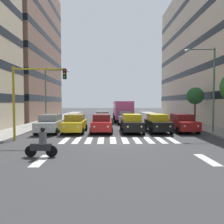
# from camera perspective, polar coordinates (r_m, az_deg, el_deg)

# --- Properties ---
(ground_plane) EXTENTS (180.00, 180.00, 0.00)m
(ground_plane) POSITION_cam_1_polar(r_m,az_deg,el_deg) (16.03, 1.87, -7.61)
(ground_plane) COLOR #38383A
(building_left_block_0) EXTENTS (8.24, 26.84, 21.89)m
(building_left_block_0) POSITION_cam_1_polar(r_m,az_deg,el_deg) (38.36, 24.65, 14.58)
(building_left_block_0) COLOR beige
(building_left_block_0) RESTS_ON ground_plane
(building_right_block_0) EXTENTS (8.24, 19.40, 24.35)m
(building_right_block_0) POSITION_cam_1_polar(r_m,az_deg,el_deg) (41.34, -22.39, 15.48)
(building_right_block_0) COLOR #846656
(building_right_block_0) RESTS_ON ground_plane
(crosswalk_markings) EXTENTS (8.55, 2.80, 0.01)m
(crosswalk_markings) POSITION_cam_1_polar(r_m,az_deg,el_deg) (16.03, 1.87, -7.59)
(crosswalk_markings) COLOR silver
(crosswalk_markings) RESTS_ON ground_plane
(lane_arrow_0) EXTENTS (0.50, 2.20, 0.01)m
(lane_arrow_0) POSITION_cam_1_polar(r_m,az_deg,el_deg) (11.72, 24.29, -11.65)
(lane_arrow_0) COLOR silver
(lane_arrow_0) RESTS_ON ground_plane
(lane_arrow_1) EXTENTS (0.50, 2.20, 0.01)m
(lane_arrow_1) POSITION_cam_1_polar(r_m,az_deg,el_deg) (11.14, -18.66, -12.30)
(lane_arrow_1) COLOR silver
(lane_arrow_1) RESTS_ON ground_plane
(car_0) EXTENTS (2.02, 4.44, 1.72)m
(car_0) POSITION_cam_1_polar(r_m,az_deg,el_deg) (21.45, 18.47, -2.76)
(car_0) COLOR maroon
(car_0) RESTS_ON ground_plane
(car_1) EXTENTS (2.02, 4.44, 1.72)m
(car_1) POSITION_cam_1_polar(r_m,az_deg,el_deg) (20.56, 12.21, -2.91)
(car_1) COLOR black
(car_1) RESTS_ON ground_plane
(car_2) EXTENTS (2.02, 4.44, 1.72)m
(car_2) POSITION_cam_1_polar(r_m,az_deg,el_deg) (20.04, 5.33, -3.00)
(car_2) COLOR black
(car_2) RESTS_ON ground_plane
(car_3) EXTENTS (2.02, 4.44, 1.72)m
(car_3) POSITION_cam_1_polar(r_m,az_deg,el_deg) (20.05, -2.77, -2.99)
(car_3) COLOR maroon
(car_3) RESTS_ON ground_plane
(car_4) EXTENTS (2.02, 4.44, 1.72)m
(car_4) POSITION_cam_1_polar(r_m,az_deg,el_deg) (20.14, -9.98, -3.00)
(car_4) COLOR gold
(car_4) RESTS_ON ground_plane
(car_5) EXTENTS (2.02, 4.44, 1.72)m
(car_5) POSITION_cam_1_polar(r_m,az_deg,el_deg) (20.46, -16.29, -2.98)
(car_5) COLOR #B2B7BC
(car_5) RESTS_ON ground_plane
(car_row2_0) EXTENTS (2.02, 4.44, 1.72)m
(car_row2_0) POSITION_cam_1_polar(r_m,az_deg,el_deg) (26.86, -2.53, -1.56)
(car_row2_0) COLOR #B2B7BC
(car_row2_0) RESTS_ON ground_plane
(car_row2_1) EXTENTS (2.02, 4.44, 1.72)m
(car_row2_1) POSITION_cam_1_polar(r_m,az_deg,el_deg) (28.01, 3.51, -1.39)
(car_row2_1) COLOR #B2B7BC
(car_row2_1) RESTS_ON ground_plane
(bus_behind_traffic) EXTENTS (2.78, 10.50, 3.00)m
(bus_behind_traffic) POSITION_cam_1_polar(r_m,az_deg,el_deg) (33.18, 2.79, 0.92)
(bus_behind_traffic) COLOR #DB5193
(bus_behind_traffic) RESTS_ON ground_plane
(motorcycle_with_rider) EXTENTS (1.70, 0.37, 1.57)m
(motorcycle_with_rider) POSITION_cam_1_polar(r_m,az_deg,el_deg) (11.68, -18.47, -8.38)
(motorcycle_with_rider) COLOR black
(motorcycle_with_rider) RESTS_ON ground_plane
(traffic_light_gantry) EXTENTS (4.00, 0.36, 5.50)m
(traffic_light_gantry) POSITION_cam_1_polar(r_m,az_deg,el_deg) (16.82, -21.59, 5.26)
(traffic_light_gantry) COLOR #AD991E
(traffic_light_gantry) RESTS_ON ground_plane
(street_lamp_left) EXTENTS (2.87, 0.28, 7.61)m
(street_lamp_left) POSITION_cam_1_polar(r_m,az_deg,el_deg) (21.24, 24.78, 7.56)
(street_lamp_left) COLOR #4C6B56
(street_lamp_left) RESTS_ON sidewalk_left
(street_lamp_right) EXTENTS (3.16, 0.28, 6.92)m
(street_lamp_right) POSITION_cam_1_polar(r_m,az_deg,el_deg) (28.22, -16.46, 5.73)
(street_lamp_right) COLOR #4C6B56
(street_lamp_right) RESTS_ON sidewalk_right
(street_tree_1) EXTENTS (2.02, 2.02, 4.49)m
(street_tree_1) POSITION_cam_1_polar(r_m,az_deg,el_deg) (27.28, 21.56, 4.03)
(street_tree_1) COLOR #513823
(street_tree_1) RESTS_ON sidewalk_left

